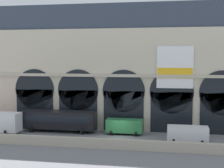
% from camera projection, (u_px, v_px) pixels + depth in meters
% --- Properties ---
extents(ground_plane, '(200.00, 200.00, 0.00)m').
position_uv_depth(ground_plane, '(118.00, 139.00, 45.50)').
color(ground_plane, slate).
extents(quay_parapet_wall, '(90.00, 0.70, 1.21)m').
position_uv_depth(quay_parapet_wall, '(111.00, 144.00, 40.36)').
color(quay_parapet_wall, '#B2A891').
rests_on(quay_parapet_wall, ground).
extents(station_building, '(43.89, 6.39, 19.21)m').
position_uv_depth(station_building, '(127.00, 68.00, 52.57)').
color(station_building, beige).
rests_on(station_building, ground).
extents(bus_midwest, '(11.00, 3.25, 3.10)m').
position_uv_depth(bus_midwest, '(59.00, 120.00, 49.59)').
color(bus_midwest, black).
rests_on(bus_midwest, ground).
extents(van_center, '(5.20, 2.48, 2.20)m').
position_uv_depth(van_center, '(124.00, 126.00, 47.88)').
color(van_center, '#2D7A42').
rests_on(van_center, ground).
extents(van_mideast, '(5.20, 2.48, 2.20)m').
position_uv_depth(van_mideast, '(188.00, 134.00, 43.01)').
color(van_mideast, white).
rests_on(van_mideast, ground).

